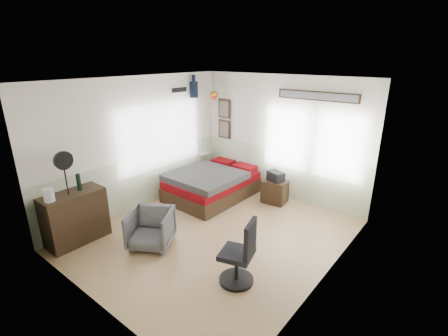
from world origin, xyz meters
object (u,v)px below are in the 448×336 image
at_px(dresser, 75,217).
at_px(armchair, 151,228).
at_px(nightstand, 275,191).
at_px(bed, 212,184).
at_px(task_chair, 240,258).

bearing_deg(dresser, armchair, 32.27).
xyz_separation_m(armchair, nightstand, (0.75, 2.81, -0.07)).
bearing_deg(bed, dresser, -101.35).
distance_m(dresser, armchair, 1.33).
bearing_deg(nightstand, bed, -158.97).
height_order(armchair, nightstand, armchair).
bearing_deg(bed, task_chair, -40.76).
distance_m(bed, dresser, 2.92).
distance_m(dresser, nightstand, 3.98).
xyz_separation_m(bed, task_chair, (2.24, -1.99, 0.10)).
bearing_deg(bed, nightstand, 28.43).
bearing_deg(nightstand, armchair, -111.56).
bearing_deg(nightstand, dresser, -124.60).
height_order(dresser, task_chair, task_chair).
relative_size(nightstand, task_chair, 0.51).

